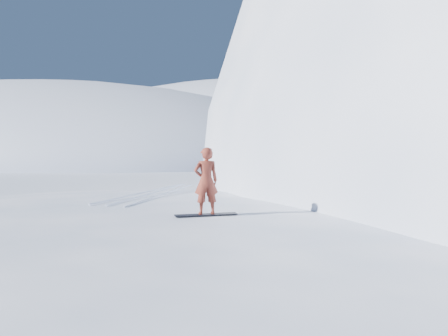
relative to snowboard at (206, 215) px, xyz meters
name	(u,v)px	position (x,y,z in m)	size (l,w,h in m)	color
ground	(90,331)	(-1.73, -2.29, -2.41)	(400.00, 400.00, 0.00)	white
near_ridge	(195,298)	(-0.73, 0.71, -2.41)	(36.00, 28.00, 4.80)	white
far_ridge_a	(18,156)	(-71.73, 57.71, -2.41)	(120.00, 70.00, 28.00)	white
far_ridge_c	(261,150)	(-41.73, 107.71, -2.41)	(140.00, 90.00, 36.00)	white
wind_bumps	(128,299)	(-2.29, -0.17, -2.41)	(16.00, 14.40, 1.00)	white
snowboard	(206,215)	(0.00, 0.00, 0.00)	(1.55, 0.29, 0.03)	black
snowboarder	(206,181)	(0.00, 0.00, 0.83)	(0.60, 0.39, 1.64)	maroon
board_tracks	(153,193)	(-3.72, 3.15, 0.01)	(1.78, 5.98, 0.04)	silver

